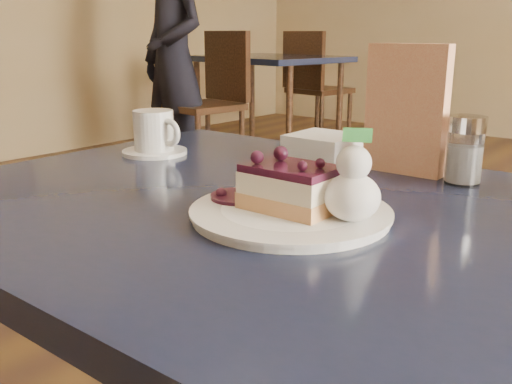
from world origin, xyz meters
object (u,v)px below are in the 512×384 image
Objects in this scene: dessert_plate at (290,214)px; bg_table_far_left at (268,148)px; cheesecake_slice at (291,188)px; coffee_set at (155,135)px; patron at (174,59)px; main_table at (310,262)px.

bg_table_far_left is at bearing 128.05° from dessert_plate.
bg_table_far_left is at bearing 127.72° from cheesecake_slice.
cheesecake_slice is 0.06× the size of bg_table_far_left.
coffee_set is (-0.44, 0.16, 0.03)m from dessert_plate.
patron is at bearing 139.01° from cheesecake_slice.
patron is at bearing 135.99° from coffee_set.
patron is (-2.01, 1.94, 0.02)m from coffee_set.
dessert_plate reaches higher than main_table.
coffee_set is at bearing -47.90° from bg_table_far_left.
cheesecake_slice is 0.46m from coffee_set.
cheesecake_slice is at bearing -29.67° from patron.
bg_table_far_left is at bearing 128.18° from main_table.
dessert_plate is 3.79m from bg_table_far_left.
dessert_plate is 0.03m from cheesecake_slice.
coffee_set reaches higher than dessert_plate.
main_table is at bearing 90.32° from dessert_plate.
patron reaches higher than main_table.
dessert_plate is at bearing -90.00° from main_table.
patron is (-0.15, -0.84, 0.71)m from bg_table_far_left.
bg_table_far_left is (-2.30, 2.94, -0.65)m from dessert_plate.
patron reaches higher than bg_table_far_left.
cheesecake_slice is at bearing -43.70° from bg_table_far_left.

